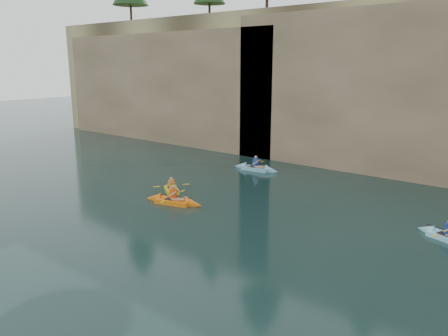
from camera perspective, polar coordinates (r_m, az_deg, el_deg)
The scene contains 10 objects.
ground at distance 15.10m, azimuth -17.04°, elevation -16.56°, with size 160.00×160.00×0.00m, color black.
cliff at distance 38.73m, azimuth 22.33°, elevation 10.43°, with size 70.00×16.00×12.00m, color tan.
cliff_slab_west at distance 43.03m, azimuth -7.85°, elevation 10.55°, with size 26.00×2.40×10.56m, color tan.
cliff_slab_center at distance 31.09m, azimuth 21.86°, elevation 9.40°, with size 24.00×2.40×11.40m, color tan.
sea_cave_west at distance 41.45m, azimuth -6.43°, elevation 5.93°, with size 4.50×1.00×4.00m, color black.
sea_cave_center at distance 33.23m, azimuth 10.99°, elevation 3.19°, with size 3.50×1.00×3.20m, color black.
kayaker_orange at distance 23.86m, azimuth -6.64°, elevation -4.28°, with size 3.51×2.49×1.31m.
kayaker_ltblue_near at distance 21.31m, azimuth 27.22°, elevation -8.01°, with size 2.99×2.18×1.15m.
kayaker_yellow at distance 26.08m, azimuth -6.86°, elevation -2.79°, with size 2.56×2.09×1.09m.
kayaker_ltblue_mid at distance 31.08m, azimuth 4.15°, elevation -0.02°, with size 3.52×2.56×1.32m.
Camera 1 is at (11.08, -7.08, 7.42)m, focal length 35.00 mm.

